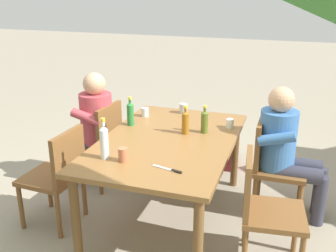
# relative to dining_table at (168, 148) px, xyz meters

# --- Properties ---
(ground_plane) EXTENTS (24.00, 24.00, 0.00)m
(ground_plane) POSITION_rel_dining_table_xyz_m (0.00, 0.00, -0.67)
(ground_plane) COLOR gray
(dining_table) EXTENTS (1.70, 1.09, 0.75)m
(dining_table) POSITION_rel_dining_table_xyz_m (0.00, 0.00, 0.00)
(dining_table) COLOR olive
(dining_table) RESTS_ON ground_plane
(chair_near_left) EXTENTS (0.49, 0.49, 0.87)m
(chair_near_left) POSITION_rel_dining_table_xyz_m (-0.37, -0.84, -0.18)
(chair_near_left) COLOR brown
(chair_near_left) RESTS_ON ground_plane
(chair_far_left) EXTENTS (0.44, 0.44, 0.87)m
(chair_far_left) POSITION_rel_dining_table_xyz_m (-0.38, 0.84, -0.18)
(chair_far_left) COLOR brown
(chair_far_left) RESTS_ON ground_plane
(chair_far_right) EXTENTS (0.49, 0.49, 0.87)m
(chair_far_right) POSITION_rel_dining_table_xyz_m (0.39, 0.84, -0.18)
(chair_far_right) COLOR brown
(chair_far_right) RESTS_ON ground_plane
(chair_near_right) EXTENTS (0.46, 0.46, 0.87)m
(chair_near_right) POSITION_rel_dining_table_xyz_m (0.39, -0.84, -0.18)
(chair_near_right) COLOR brown
(chair_near_right) RESTS_ON ground_plane
(person_in_white_shirt) EXTENTS (0.47, 0.61, 1.18)m
(person_in_white_shirt) POSITION_rel_dining_table_xyz_m (-0.38, -0.95, -0.01)
(person_in_white_shirt) COLOR #B7424C
(person_in_white_shirt) RESTS_ON ground_plane
(person_in_plaid_shirt) EXTENTS (0.47, 0.61, 1.18)m
(person_in_plaid_shirt) POSITION_rel_dining_table_xyz_m (-0.38, 0.95, -0.01)
(person_in_plaid_shirt) COLOR #3D70B2
(person_in_plaid_shirt) RESTS_ON ground_plane
(bottle_green) EXTENTS (0.06, 0.06, 0.27)m
(bottle_green) POSITION_rel_dining_table_xyz_m (-0.23, -0.44, 0.20)
(bottle_green) COLOR #287A38
(bottle_green) RESTS_ON dining_table
(bottle_clear) EXTENTS (0.06, 0.06, 0.32)m
(bottle_clear) POSITION_rel_dining_table_xyz_m (0.51, -0.33, 0.22)
(bottle_clear) COLOR white
(bottle_clear) RESTS_ON dining_table
(bottle_olive) EXTENTS (0.06, 0.06, 0.25)m
(bottle_olive) POSITION_rel_dining_table_xyz_m (-0.25, 0.25, 0.19)
(bottle_olive) COLOR #566623
(bottle_olive) RESTS_ON dining_table
(bottle_amber) EXTENTS (0.06, 0.06, 0.25)m
(bottle_amber) POSITION_rel_dining_table_xyz_m (-0.18, 0.10, 0.19)
(bottle_amber) COLOR #996019
(bottle_amber) RESTS_ON dining_table
(cup_steel) EXTENTS (0.08, 0.08, 0.10)m
(cup_steel) POSITION_rel_dining_table_xyz_m (-0.73, -0.08, 0.13)
(cup_steel) COLOR #B2B7BC
(cup_steel) RESTS_ON dining_table
(cup_terracotta) EXTENTS (0.07, 0.07, 0.10)m
(cup_terracotta) POSITION_rel_dining_table_xyz_m (0.51, -0.18, 0.13)
(cup_terracotta) COLOR #BC6B47
(cup_terracotta) RESTS_ON dining_table
(cup_white) EXTENTS (0.07, 0.07, 0.08)m
(cup_white) POSITION_rel_dining_table_xyz_m (-0.44, 0.45, 0.12)
(cup_white) COLOR white
(cup_white) RESTS_ON dining_table
(cup_glass) EXTENTS (0.07, 0.07, 0.09)m
(cup_glass) POSITION_rel_dining_table_xyz_m (-0.51, -0.41, 0.12)
(cup_glass) COLOR silver
(cup_glass) RESTS_ON dining_table
(table_knife) EXTENTS (0.08, 0.24, 0.01)m
(table_knife) POSITION_rel_dining_table_xyz_m (0.55, 0.19, 0.08)
(table_knife) COLOR silver
(table_knife) RESTS_ON dining_table
(backpack_by_near_side) EXTENTS (0.30, 0.21, 0.45)m
(backpack_by_near_side) POSITION_rel_dining_table_xyz_m (-1.29, -0.29, -0.45)
(backpack_by_near_side) COLOR #47663D
(backpack_by_near_side) RESTS_ON ground_plane
(backpack_by_far_side) EXTENTS (0.33, 0.22, 0.44)m
(backpack_by_far_side) POSITION_rel_dining_table_xyz_m (-1.22, 0.32, -0.46)
(backpack_by_far_side) COLOR maroon
(backpack_by_far_side) RESTS_ON ground_plane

